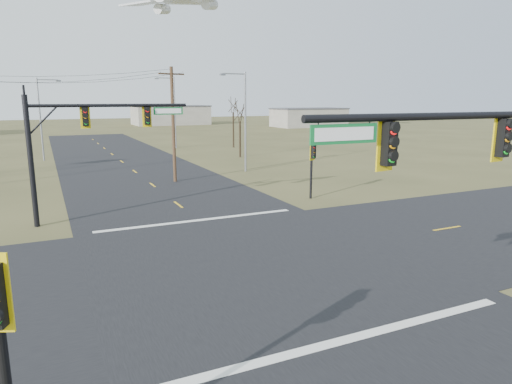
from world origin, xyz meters
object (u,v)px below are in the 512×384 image
Objects in this scene: mast_arm_near at (508,164)px; streetlight_b at (173,109)px; streetlight_a at (243,117)px; bare_tree_c at (240,112)px; streetlight_c at (42,115)px; mast_arm_far at (85,131)px; bare_tree_d at (233,105)px; pedestal_signal_ne at (313,157)px; utility_pole_near at (173,123)px.

streetlight_b is (5.60, 57.16, 0.44)m from mast_arm_near.
bare_tree_c is (4.17, 10.68, 0.13)m from streetlight_a.
mast_arm_far is at bearing -105.44° from streetlight_c.
bare_tree_d is at bearing 71.82° from bare_tree_c.
streetlight_b is 14.54m from bare_tree_c.
mast_arm_far reaches higher than bare_tree_c.
streetlight_a is (15.67, 13.37, 0.13)m from mast_arm_far.
mast_arm_near is 33.24m from streetlight_a.
pedestal_signal_ne is 0.59× the size of bare_tree_c.
streetlight_a is 1.02× the size of streetlight_c.
mast_arm_far is at bearing -126.81° from utility_pole_near.
streetlight_a is (0.58, 13.72, 2.34)m from pedestal_signal_ne.
mast_arm_far is 2.17× the size of pedestal_signal_ne.
mast_arm_near is 1.12× the size of streetlight_c.
streetlight_a is 24.47m from streetlight_b.
mast_arm_near is at bearing -91.68° from streetlight_b.
mast_arm_far is 42.28m from bare_tree_d.
pedestal_signal_ne is at bearing -57.08° from utility_pole_near.
streetlight_c is (-10.06, 20.10, 0.25)m from utility_pole_near.
streetlight_b is 1.08× the size of streetlight_c.
utility_pole_near is at bearing -131.52° from bare_tree_c.
streetlight_a is at bearing 72.35° from mast_arm_near.
bare_tree_c is (4.75, 24.39, 2.47)m from pedestal_signal_ne.
streetlight_a is 11.46m from bare_tree_c.
streetlight_c is at bearing 95.17° from pedestal_signal_ne.
pedestal_signal_ne is at bearing -80.42° from streetlight_c.
utility_pole_near reaches higher than mast_arm_near.
utility_pole_near is at bearing 99.17° from pedestal_signal_ne.
streetlight_c is at bearing 163.02° from bare_tree_c.
bare_tree_d is (3.64, 11.10, 0.74)m from bare_tree_c.
streetlight_b is at bearing 77.22° from mast_arm_near.
bare_tree_c is at bearing -36.31° from streetlight_c.
mast_arm_near is 44.55m from bare_tree_c.
bare_tree_c is (19.84, 24.05, 0.26)m from mast_arm_far.
mast_arm_near is 19.86m from pedestal_signal_ne.
pedestal_signal_ne is 0.41× the size of streetlight_b.
utility_pole_near is at bearing -101.03° from streetlight_b.
pedestal_signal_ne is 0.43× the size of utility_pole_near.
streetlight_b is at bearing 75.05° from utility_pole_near.
mast_arm_far is at bearing -123.75° from bare_tree_d.
streetlight_a is 0.94× the size of streetlight_b.
mast_arm_near is at bearing -86.82° from utility_pole_near.
utility_pole_near is 1.03× the size of streetlight_c.
mast_arm_far is 1.16× the size of bare_tree_d.
streetlight_b is at bearing 68.07° from mast_arm_far.
bare_tree_c is at bearing 48.48° from utility_pole_near.
streetlight_c is (-17.17, 31.09, 2.23)m from pedestal_signal_ne.
bare_tree_c is at bearing 50.47° from mast_arm_far.
mast_arm_far is at bearing 109.31° from mast_arm_near.
bare_tree_d is at bearing 68.54° from mast_arm_near.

